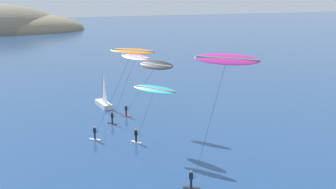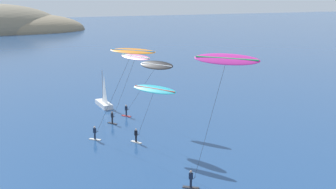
{
  "view_description": "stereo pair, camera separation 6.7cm",
  "coord_description": "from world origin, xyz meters",
  "px_view_note": "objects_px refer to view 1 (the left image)",
  "views": [
    {
      "loc": [
        -23.57,
        -17.55,
        17.27
      ],
      "look_at": [
        -3.73,
        28.19,
        5.25
      ],
      "focal_mm": 45.0,
      "sensor_mm": 36.0,
      "label": 1
    },
    {
      "loc": [
        -23.51,
        -17.57,
        17.27
      ],
      "look_at": [
        -3.73,
        28.19,
        5.25
      ],
      "focal_mm": 45.0,
      "sensor_mm": 36.0,
      "label": 2
    }
  ],
  "objects_px": {
    "kitesurfer_orange": "(129,58)",
    "kitesurfer_pink": "(133,63)",
    "sailboat_near": "(103,102)",
    "kitesurfer_black": "(154,69)",
    "kitesurfer_magenta": "(224,69)",
    "kitesurfer_cyan": "(153,93)"
  },
  "relations": [
    {
      "from": "kitesurfer_orange",
      "to": "kitesurfer_pink",
      "type": "relative_size",
      "value": 1.14
    },
    {
      "from": "sailboat_near",
      "to": "kitesurfer_black",
      "type": "height_order",
      "value": "kitesurfer_black"
    },
    {
      "from": "sailboat_near",
      "to": "kitesurfer_magenta",
      "type": "relative_size",
      "value": 0.47
    },
    {
      "from": "sailboat_near",
      "to": "kitesurfer_orange",
      "type": "distance_m",
      "value": 21.36
    },
    {
      "from": "sailboat_near",
      "to": "kitesurfer_black",
      "type": "distance_m",
      "value": 13.88
    },
    {
      "from": "kitesurfer_orange",
      "to": "kitesurfer_pink",
      "type": "height_order",
      "value": "kitesurfer_orange"
    },
    {
      "from": "kitesurfer_pink",
      "to": "sailboat_near",
      "type": "bearing_deg",
      "value": 91.54
    },
    {
      "from": "kitesurfer_black",
      "to": "kitesurfer_cyan",
      "type": "bearing_deg",
      "value": -112.41
    },
    {
      "from": "kitesurfer_orange",
      "to": "kitesurfer_black",
      "type": "relative_size",
      "value": 1.34
    },
    {
      "from": "kitesurfer_orange",
      "to": "kitesurfer_cyan",
      "type": "bearing_deg",
      "value": -27.24
    },
    {
      "from": "kitesurfer_black",
      "to": "kitesurfer_cyan",
      "type": "xyz_separation_m",
      "value": [
        -3.63,
        -8.81,
        -1.1
      ]
    },
    {
      "from": "kitesurfer_pink",
      "to": "kitesurfer_cyan",
      "type": "bearing_deg",
      "value": -87.92
    },
    {
      "from": "sailboat_near",
      "to": "kitesurfer_orange",
      "type": "xyz_separation_m",
      "value": [
        -1.69,
        -18.94,
        9.71
      ]
    },
    {
      "from": "kitesurfer_orange",
      "to": "kitesurfer_magenta",
      "type": "relative_size",
      "value": 0.91
    },
    {
      "from": "sailboat_near",
      "to": "kitesurfer_pink",
      "type": "relative_size",
      "value": 0.59
    },
    {
      "from": "kitesurfer_black",
      "to": "kitesurfer_cyan",
      "type": "distance_m",
      "value": 9.59
    },
    {
      "from": "sailboat_near",
      "to": "kitesurfer_pink",
      "type": "xyz_separation_m",
      "value": [
        0.38,
        -14.06,
        8.31
      ]
    },
    {
      "from": "kitesurfer_black",
      "to": "kitesurfer_magenta",
      "type": "height_order",
      "value": "kitesurfer_magenta"
    },
    {
      "from": "kitesurfer_orange",
      "to": "kitesurfer_pink",
      "type": "distance_m",
      "value": 5.49
    },
    {
      "from": "kitesurfer_cyan",
      "to": "kitesurfer_pink",
      "type": "bearing_deg",
      "value": 92.08
    },
    {
      "from": "kitesurfer_orange",
      "to": "kitesurfer_pink",
      "type": "bearing_deg",
      "value": 67.04
    },
    {
      "from": "sailboat_near",
      "to": "kitesurfer_cyan",
      "type": "xyz_separation_m",
      "value": [
        0.6,
        -20.12,
        5.75
      ]
    }
  ]
}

